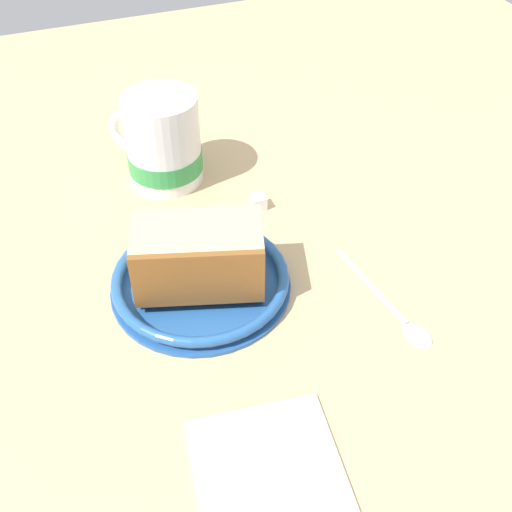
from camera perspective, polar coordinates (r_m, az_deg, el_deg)
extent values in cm
cube|color=tan|center=(60.81, 1.25, -1.42)|extent=(124.27, 124.27, 2.88)
cylinder|color=#26599E|center=(57.21, -5.01, -2.57)|extent=(16.30, 16.30, 0.79)
torus|color=#26599E|center=(56.58, -5.06, -1.94)|extent=(15.98, 15.98, 0.98)
cube|color=brown|center=(56.71, -5.05, -2.08)|extent=(12.26, 8.78, 0.60)
cube|color=#DBC184|center=(54.58, -5.25, 0.23)|extent=(12.26, 8.78, 5.61)
cube|color=brown|center=(52.27, -5.25, -2.13)|extent=(10.73, 3.84, 5.61)
cylinder|color=white|center=(68.15, -8.43, 10.39)|extent=(7.92, 7.92, 9.87)
cylinder|color=green|center=(69.46, -8.23, 8.70)|extent=(8.07, 8.07, 2.18)
cylinder|color=#47230F|center=(66.57, -8.70, 12.62)|extent=(6.97, 6.97, 0.40)
torus|color=white|center=(70.06, -11.29, 10.98)|extent=(4.46, 4.38, 5.30)
ellipsoid|color=silver|center=(54.86, 14.54, -6.75)|extent=(2.35, 3.22, 0.80)
cylinder|color=silver|center=(58.25, 10.38, -2.44)|extent=(1.78, 10.60, 0.50)
cube|color=white|center=(46.21, 1.16, -18.83)|extent=(11.52, 11.70, 0.60)
cube|color=white|center=(65.50, 0.22, 4.90)|extent=(1.47, 1.47, 1.47)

